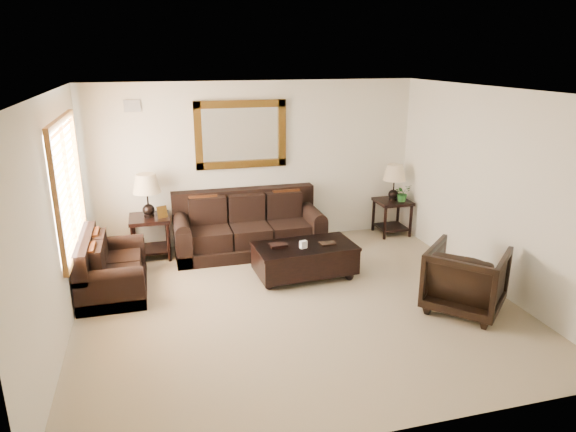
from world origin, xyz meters
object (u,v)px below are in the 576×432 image
object	(u,v)px
end_table_left	(148,204)
armchair	(466,276)
sofa	(248,230)
loveseat	(109,271)
coffee_table	(305,257)
end_table_right	(394,189)

from	to	relation	value
end_table_left	armchair	world-z (taller)	end_table_left
end_table_left	armchair	bearing A→B (deg)	-36.92
sofa	armchair	xyz separation A→B (m)	(2.25, -2.73, 0.11)
loveseat	sofa	bearing A→B (deg)	-64.29
sofa	coffee_table	distance (m)	1.38
end_table_right	end_table_left	bearing A→B (deg)	-179.71
sofa	armchair	bearing A→B (deg)	-50.51
end_table_right	armchair	distance (m)	2.92
sofa	end_table_right	bearing A→B (deg)	3.02
loveseat	end_table_left	world-z (taller)	end_table_left
loveseat	end_table_left	distance (m)	1.40
coffee_table	end_table_right	bearing A→B (deg)	30.39
sofa	end_table_right	distance (m)	2.69
coffee_table	armchair	world-z (taller)	armchair
sofa	loveseat	xyz separation A→B (m)	(-2.11, -1.02, -0.06)
sofa	end_table_left	xyz separation A→B (m)	(-1.54, 0.12, 0.53)
end_table_right	armchair	size ratio (longest dim) A/B	1.38
loveseat	end_table_left	xyz separation A→B (m)	(0.57, 1.14, 0.59)
end_table_left	end_table_right	distance (m)	4.19
loveseat	armchair	xyz separation A→B (m)	(4.37, -1.71, 0.16)
coffee_table	end_table_left	bearing A→B (deg)	143.91
loveseat	armchair	size ratio (longest dim) A/B	1.56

